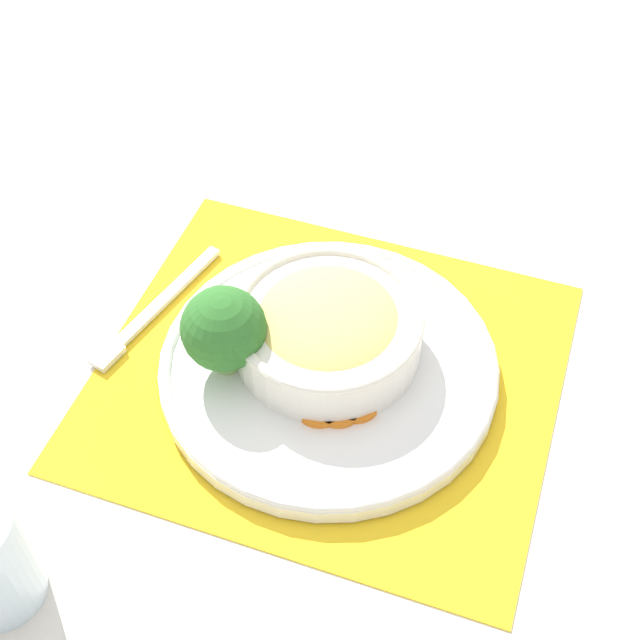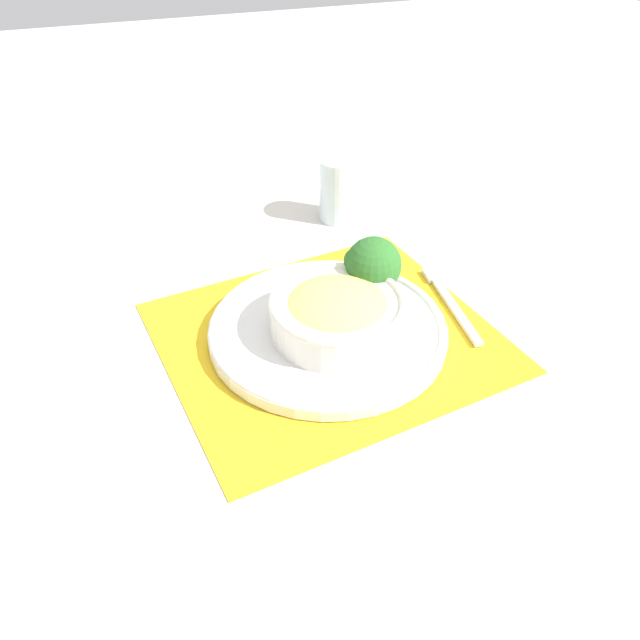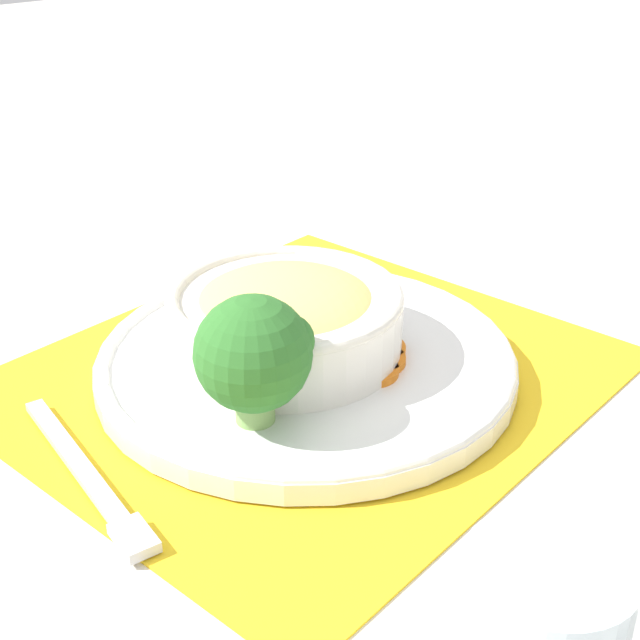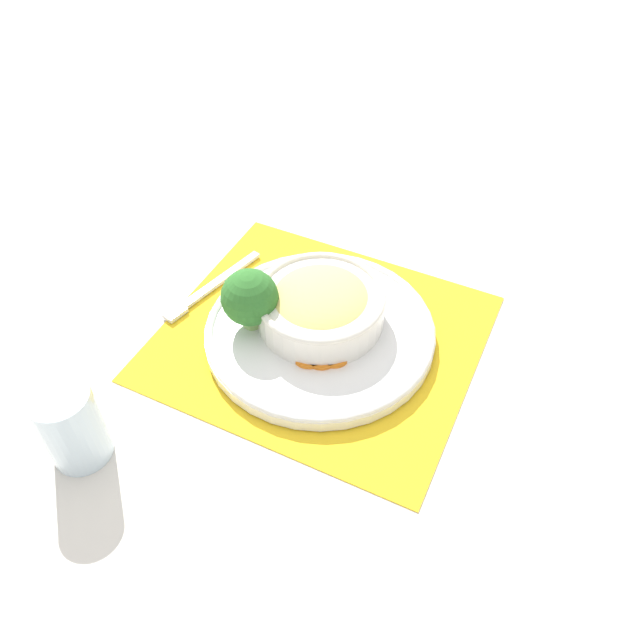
% 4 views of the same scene
% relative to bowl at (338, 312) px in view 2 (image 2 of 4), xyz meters
% --- Properties ---
extents(ground_plane, '(4.00, 4.00, 0.00)m').
position_rel_bowl_xyz_m(ground_plane, '(-0.01, 0.01, -0.05)').
color(ground_plane, beige).
extents(placemat, '(0.47, 0.43, 0.00)m').
position_rel_bowl_xyz_m(placemat, '(-0.01, 0.01, -0.05)').
color(placemat, yellow).
rests_on(placemat, ground_plane).
extents(plate, '(0.32, 0.32, 0.02)m').
position_rel_bowl_xyz_m(plate, '(-0.01, 0.01, -0.04)').
color(plate, white).
rests_on(plate, placemat).
extents(bowl, '(0.18, 0.18, 0.06)m').
position_rel_bowl_xyz_m(bowl, '(0.00, 0.00, 0.00)').
color(bowl, silver).
rests_on(bowl, plate).
extents(broccoli_floret, '(0.08, 0.08, 0.09)m').
position_rel_bowl_xyz_m(broccoli_floret, '(0.07, 0.06, 0.02)').
color(broccoli_floret, '#84AD5B').
rests_on(broccoli_floret, plate).
extents(carrot_slice_near, '(0.04, 0.04, 0.01)m').
position_rel_bowl_xyz_m(carrot_slice_near, '(-0.02, 0.06, -0.03)').
color(carrot_slice_near, orange).
rests_on(carrot_slice_near, plate).
extents(carrot_slice_middle, '(0.04, 0.04, 0.01)m').
position_rel_bowl_xyz_m(carrot_slice_middle, '(-0.04, 0.06, -0.03)').
color(carrot_slice_middle, orange).
rests_on(carrot_slice_middle, plate).
extents(carrot_slice_far, '(0.04, 0.04, 0.01)m').
position_rel_bowl_xyz_m(carrot_slice_far, '(-0.05, 0.05, -0.03)').
color(carrot_slice_far, orange).
rests_on(carrot_slice_far, plate).
extents(water_glass, '(0.07, 0.07, 0.11)m').
position_rel_bowl_xyz_m(water_glass, '(0.13, 0.32, -0.00)').
color(water_glass, silver).
rests_on(water_glass, ground_plane).
extents(fork, '(0.04, 0.18, 0.01)m').
position_rel_bowl_xyz_m(fork, '(0.18, 0.04, -0.04)').
color(fork, silver).
rests_on(fork, placemat).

